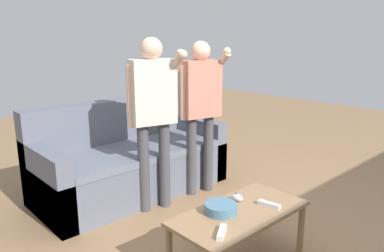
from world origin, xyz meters
TOP-DOWN VIEW (x-y plane):
  - couch at (-0.05, 1.57)m, footprint 1.83×0.83m
  - coffee_table at (-0.21, 0.03)m, footprint 0.94×0.46m
  - snack_bowl at (-0.31, 0.11)m, footprint 0.21×0.21m
  - game_remote_nunchuk at (-0.10, 0.15)m, footprint 0.06×0.09m
  - player_right at (0.43, 1.07)m, footprint 0.42×0.37m
  - player_center at (-0.11, 1.09)m, footprint 0.43×0.42m
  - game_remote_wand_near at (-0.02, -0.05)m, footprint 0.06×0.16m
  - game_remote_wand_far at (-0.51, -0.08)m, footprint 0.15×0.11m
  - game_remote_wand_spare at (-0.30, 0.10)m, footprint 0.07×0.15m

SIDE VIEW (x-z plane):
  - couch at x=-0.05m, z-range -0.14..0.74m
  - coffee_table at x=-0.21m, z-range 0.14..0.53m
  - game_remote_wand_far at x=-0.51m, z-range 0.39..0.42m
  - game_remote_wand_near at x=-0.02m, z-range 0.39..0.42m
  - game_remote_wand_spare at x=-0.30m, z-range 0.39..0.42m
  - game_remote_nunchuk at x=-0.10m, z-range 0.39..0.44m
  - snack_bowl at x=-0.31m, z-range 0.39..0.45m
  - player_right at x=0.43m, z-range 0.19..1.65m
  - player_center at x=-0.11m, z-range 0.19..1.68m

